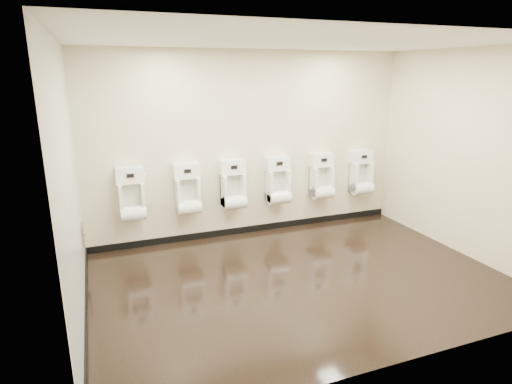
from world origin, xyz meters
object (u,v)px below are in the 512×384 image
access_panel (83,234)px  urinal_4 (322,179)px  urinal_0 (132,198)px  urinal_5 (361,175)px  urinal_3 (278,184)px  urinal_1 (188,192)px  urinal_2 (233,188)px

access_panel → urinal_4: size_ratio=0.34×
urinal_0 → urinal_5: 3.75m
urinal_0 → urinal_3: size_ratio=1.00×
urinal_1 → access_panel: bearing=-163.8°
urinal_1 → urinal_4: bearing=0.0°
access_panel → urinal_2: (2.15, 0.42, 0.29)m
urinal_5 → urinal_1: bearing=180.0°
urinal_1 → urinal_3: (1.43, 0.00, 0.00)m
urinal_3 → urinal_4: (0.78, 0.00, 0.00)m
urinal_3 → urinal_2: bearing=180.0°
urinal_2 → urinal_4: bearing=0.0°
access_panel → urinal_0: (0.66, 0.42, 0.29)m
access_panel → urinal_1: size_ratio=0.34×
urinal_0 → urinal_4: size_ratio=1.00×
urinal_2 → urinal_5: bearing=0.0°
access_panel → urinal_3: size_ratio=0.34×
urinal_4 → access_panel: bearing=-173.4°
urinal_0 → urinal_3: (2.22, 0.00, 0.00)m
urinal_0 → urinal_5: size_ratio=1.00×
urinal_0 → urinal_1: bearing=0.0°
urinal_0 → urinal_1: (0.79, 0.00, 0.00)m
urinal_2 → urinal_5: same height
access_panel → urinal_3: bearing=8.3°
urinal_0 → urinal_1: 0.79m
urinal_0 → urinal_2: 1.48m
access_panel → urinal_5: bearing=5.4°
urinal_1 → urinal_5: (2.97, 0.00, 0.00)m
urinal_1 → urinal_2: 0.69m
urinal_1 → urinal_3: 1.43m
urinal_2 → access_panel: bearing=-168.9°
access_panel → urinal_5: urinal_5 is taller
access_panel → urinal_0: size_ratio=0.34×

